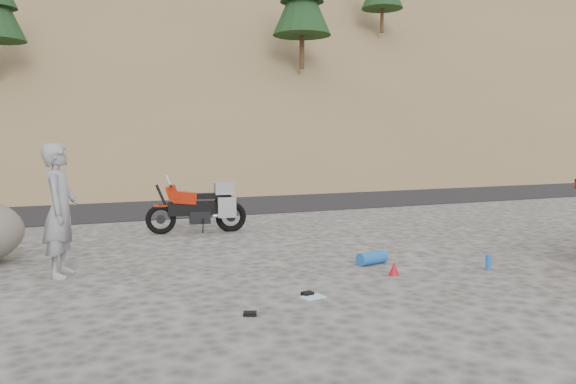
# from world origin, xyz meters

# --- Properties ---
(ground) EXTENTS (140.00, 140.00, 0.00)m
(ground) POSITION_xyz_m (0.00, 0.00, 0.00)
(ground) COLOR #44413F
(ground) RESTS_ON ground
(road) EXTENTS (120.00, 7.00, 0.05)m
(road) POSITION_xyz_m (0.00, 9.00, 0.00)
(road) COLOR black
(road) RESTS_ON ground
(hillside) EXTENTS (120.00, 73.00, 46.72)m
(hillside) POSITION_xyz_m (-0.05, 40.88, 11.08)
(hillside) COLOR brown
(hillside) RESTS_ON ground
(motorcycle) EXTENTS (2.08, 0.76, 1.24)m
(motorcycle) POSITION_xyz_m (0.45, 3.36, 0.53)
(motorcycle) COLOR black
(motorcycle) RESTS_ON ground
(man) EXTENTS (0.63, 0.79, 1.90)m
(man) POSITION_xyz_m (-2.31, 0.47, 0.00)
(man) COLOR gray
(man) RESTS_ON ground
(gear_blue_mat) EXTENTS (0.54, 0.30, 0.20)m
(gear_blue_mat) POSITION_xyz_m (2.16, -0.60, 0.10)
(gear_blue_mat) COLOR #1C58A8
(gear_blue_mat) RESTS_ON ground
(gear_bottle) EXTENTS (0.09, 0.09, 0.23)m
(gear_bottle) POSITION_xyz_m (3.57, -1.60, 0.11)
(gear_bottle) COLOR #1C58A8
(gear_bottle) RESTS_ON ground
(gear_funnel) EXTENTS (0.17, 0.17, 0.20)m
(gear_funnel) POSITION_xyz_m (2.08, -1.33, 0.10)
(gear_funnel) COLOR #B80C1D
(gear_funnel) RESTS_ON ground
(gear_glove_a) EXTENTS (0.17, 0.15, 0.04)m
(gear_glove_a) POSITION_xyz_m (-0.43, -2.27, 0.02)
(gear_glove_a) COLOR black
(gear_glove_a) RESTS_ON ground
(gear_glove_b) EXTENTS (0.15, 0.13, 0.05)m
(gear_glove_b) POSITION_xyz_m (0.50, -1.79, 0.02)
(gear_glove_b) COLOR black
(gear_glove_b) RESTS_ON ground
(gear_blue_cloth) EXTENTS (0.31, 0.25, 0.01)m
(gear_blue_cloth) POSITION_xyz_m (0.52, -1.90, 0.01)
(gear_blue_cloth) COLOR #96CAE8
(gear_blue_cloth) RESTS_ON ground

